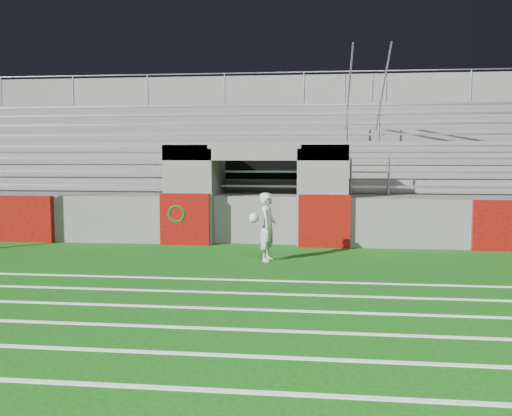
# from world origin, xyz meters

# --- Properties ---
(ground) EXTENTS (90.00, 90.00, 0.00)m
(ground) POSITION_xyz_m (0.00, 0.00, 0.00)
(ground) COLOR #0D480C
(ground) RESTS_ON ground
(field_markings) EXTENTS (28.00, 8.09, 0.01)m
(field_markings) POSITION_xyz_m (0.00, -5.00, 0.01)
(field_markings) COLOR white
(field_markings) RESTS_ON ground
(stadium_structure) EXTENTS (26.00, 8.48, 5.42)m
(stadium_structure) POSITION_xyz_m (0.00, 7.97, 1.49)
(stadium_structure) COLOR #555351
(stadium_structure) RESTS_ON ground
(goalkeeper_with_ball) EXTENTS (0.60, 0.70, 1.52)m
(goalkeeper_with_ball) POSITION_xyz_m (0.54, 1.01, 0.77)
(goalkeeper_with_ball) COLOR #B1B6BB
(goalkeeper_with_ball) RESTS_ON ground
(hose_coil) EXTENTS (0.58, 0.15, 0.64)m
(hose_coil) POSITION_xyz_m (-2.00, 2.93, 0.75)
(hose_coil) COLOR #0C4012
(hose_coil) RESTS_ON ground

